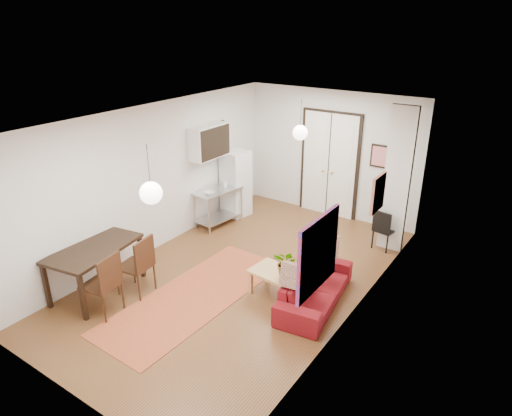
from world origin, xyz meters
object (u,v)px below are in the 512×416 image
Objects in this scene: sofa at (315,288)px; kitchen_counter at (218,203)px; dining_chair_far at (105,276)px; black_side_chair at (387,225)px; fridge at (236,184)px; coffee_table at (281,277)px; dining_table at (94,252)px; dining_chair_near at (139,258)px.

kitchen_counter is (-3.23, 1.55, 0.25)m from sofa.
dining_chair_far is 5.45m from black_side_chair.
fridge is at bearing 178.55° from dining_chair_far.
dining_chair_far is at bearing -74.40° from fridge.
dining_table is at bearing -149.55° from coffee_table.
fridge reaches higher than black_side_chair.
sofa is 1.22× the size of fridge.
dining_table reaches higher than sofa.
dining_table is 0.63m from dining_chair_far.
dining_chair_far is at bearing 119.08° from sofa.
fridge is at bearing 138.18° from coffee_table.
dining_table is at bearing 60.70° from black_side_chair.
kitchen_counter is 3.33m from dining_table.
coffee_table is at bearing 101.52° from sofa.
fridge is 4.26m from dining_chair_far.
dining_chair_far is (0.56, -4.22, -0.16)m from fridge.
sofa is 3.71m from dining_table.
dining_chair_near is (0.56, -2.86, 0.09)m from kitchen_counter.
coffee_table is 0.95× the size of kitchen_counter.
fridge reaches higher than dining_table.
dining_chair_near is 1.00× the size of dining_chair_far.
sofa is at bearing 107.19° from dining_chair_near.
fridge is at bearing 15.53° from black_side_chair.
coffee_table is (-0.54, -0.19, 0.12)m from sofa.
dining_table is at bearing -122.36° from dining_chair_far.
kitchen_counter is 0.71m from fridge.
sofa is at bearing -26.40° from fridge.
kitchen_counter is 1.09× the size of dining_chair_far.
coffee_table is at bearing 83.15° from black_side_chair.
fridge is (-0.00, 0.66, 0.25)m from kitchen_counter.
black_side_chair is at bearing 133.92° from dining_chair_near.
black_side_chair reaches higher than kitchen_counter.
dining_chair_near is (-2.66, -1.31, 0.33)m from sofa.
kitchen_counter is (-2.69, 1.74, 0.12)m from coffee_table.
dining_chair_near is at bearing 39.04° from dining_table.
coffee_table is 2.89m from black_side_chair.
coffee_table is at bearing -24.94° from kitchen_counter.
fridge is 0.94× the size of dining_table.
dining_chair_far is (-2.66, -2.01, 0.33)m from sofa.
sofa is 1.80× the size of dining_chair_near.
sofa is 2.60m from black_side_chair.
dining_chair_far reaches higher than kitchen_counter.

